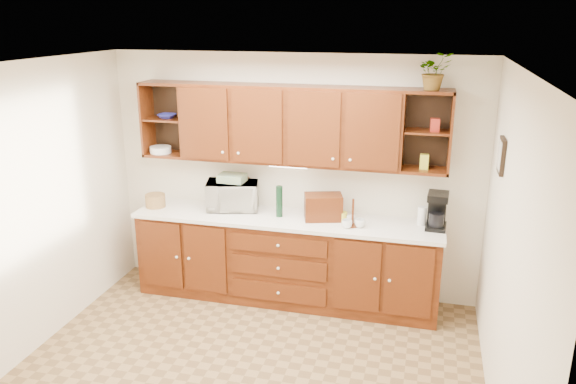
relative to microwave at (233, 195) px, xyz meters
The scene contains 26 objects.
floor 2.01m from the microwave, 68.10° to the right, with size 4.00×4.00×0.00m, color olive.
ceiling 2.27m from the microwave, 68.10° to the right, with size 4.00×4.00×0.00m, color white.
back_wall 0.69m from the microwave, 16.05° to the left, with size 4.00×4.00×0.00m, color #F1E6CA.
left_wall 2.09m from the microwave, 131.12° to the right, with size 3.50×3.50×0.00m, color #F1E6CA.
right_wall 3.07m from the microwave, 30.81° to the right, with size 3.50×3.50×0.00m, color #F1E6CA.
base_cabinets 0.91m from the microwave, 10.65° to the right, with size 3.20×0.60×0.90m, color #331305.
countertop 0.67m from the microwave, 11.53° to the right, with size 3.24×0.64×0.04m, color white.
upper_cabinets 1.02m from the microwave, ahead, with size 3.20×0.33×0.80m.
undercabinet_light 0.74m from the microwave, ahead, with size 0.40×0.05×0.03m, color white.
framed_picture 2.80m from the microwave, 14.37° to the right, with size 0.03×0.24×0.30m, color black.
wicker_basket 0.87m from the microwave, 169.93° to the right, with size 0.22×0.22×0.14m, color #AA7847.
microwave is the anchor object (origin of this frame).
towel_stack 0.19m from the microwave, ahead, with size 0.28×0.20×0.08m, color #CBCD60.
wine_bottle 0.57m from the microwave, 11.94° to the right, with size 0.07×0.07×0.33m, color black.
woven_tray 0.19m from the microwave, 74.02° to the left, with size 0.36×0.36×0.02m, color #AA7847.
bread_box 1.02m from the microwave, ahead, with size 0.38×0.24×0.27m, color #331305.
mug_tree 1.36m from the microwave, ahead, with size 0.24×0.25×0.29m.
canister_red 0.91m from the microwave, ahead, with size 0.12×0.12×0.14m, color #A42417.
canister_white 2.01m from the microwave, ahead, with size 0.09×0.09×0.19m, color white.
canister_yellow 1.23m from the microwave, ahead, with size 0.10×0.10×0.10m, color yellow.
coffee_maker 2.15m from the microwave, ahead, with size 0.21×0.27×0.37m.
bowl_stack 1.10m from the microwave, behind, with size 0.19×0.19×0.05m, color #292C96.
plate_stack 0.94m from the microwave, behind, with size 0.23×0.23×0.07m, color white.
pantry_box_yellow 2.05m from the microwave, ahead, with size 0.08×0.06×0.15m, color yellow.
pantry_box_red 2.24m from the microwave, ahead, with size 0.08×0.07×0.13m, color #A42417.
potted_plant 2.44m from the microwave, ahead, with size 0.31×0.27×0.35m, color #999999.
Camera 1 is at (1.38, -3.90, 2.96)m, focal length 35.00 mm.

